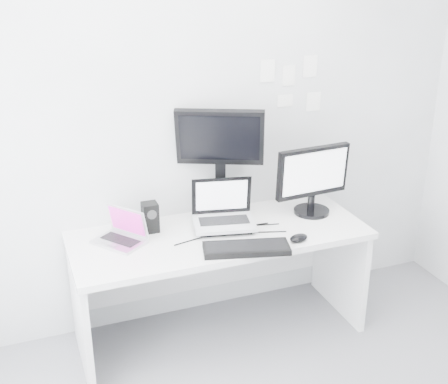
{
  "coord_description": "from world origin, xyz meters",
  "views": [
    {
      "loc": [
        -1.11,
        -1.75,
        2.3
      ],
      "look_at": [
        0.02,
        1.23,
        1.0
      ],
      "focal_mm": 46.93,
      "sensor_mm": 36.0,
      "label": 1
    }
  ],
  "objects": [
    {
      "name": "wall_note_4",
      "position": [
        0.79,
        1.59,
        1.4
      ],
      "size": [
        0.11,
        0.0,
        0.12
      ],
      "primitive_type": "cube",
      "color": "white",
      "rests_on": "back_wall"
    },
    {
      "name": "samsung_monitor",
      "position": [
        0.66,
        1.31,
        0.96
      ],
      "size": [
        0.52,
        0.27,
        0.46
      ],
      "primitive_type": "cube",
      "rotation": [
        0.0,
        0.0,
        0.08
      ],
      "color": "black",
      "rests_on": "desk"
    },
    {
      "name": "dell_laptop",
      "position": [
        0.04,
        1.28,
        0.88
      ],
      "size": [
        0.42,
        0.36,
        0.31
      ],
      "primitive_type": "cube",
      "rotation": [
        0.0,
        0.0,
        -0.21
      ],
      "color": "silver",
      "rests_on": "desk"
    },
    {
      "name": "desk",
      "position": [
        0.0,
        1.25,
        0.36
      ],
      "size": [
        1.8,
        0.7,
        0.73
      ],
      "primitive_type": "cube",
      "color": "white",
      "rests_on": "ground"
    },
    {
      "name": "wall_note_2",
      "position": [
        0.75,
        1.59,
        1.63
      ],
      "size": [
        0.1,
        0.0,
        0.14
      ],
      "primitive_type": "cube",
      "color": "white",
      "rests_on": "back_wall"
    },
    {
      "name": "rear_monitor",
      "position": [
        0.09,
        1.49,
        1.1
      ],
      "size": [
        0.57,
        0.4,
        0.74
      ],
      "primitive_type": "cube",
      "rotation": [
        0.0,
        0.0,
        -0.42
      ],
      "color": "black",
      "rests_on": "desk"
    },
    {
      "name": "wall_note_3",
      "position": [
        0.58,
        1.59,
        1.42
      ],
      "size": [
        0.11,
        0.0,
        0.08
      ],
      "primitive_type": "cube",
      "color": "white",
      "rests_on": "back_wall"
    },
    {
      "name": "mouse",
      "position": [
        0.39,
        0.98,
        0.75
      ],
      "size": [
        0.14,
        0.1,
        0.04
      ],
      "primitive_type": "ellipsoid",
      "rotation": [
        0.0,
        0.0,
        0.25
      ],
      "color": "black",
      "rests_on": "desk"
    },
    {
      "name": "macbook",
      "position": [
        -0.6,
        1.32,
        0.84
      ],
      "size": [
        0.34,
        0.36,
        0.21
      ],
      "primitive_type": "cube",
      "rotation": [
        0.0,
        0.0,
        -0.92
      ],
      "color": "#B2B3B7",
      "rests_on": "desk"
    },
    {
      "name": "speaker",
      "position": [
        -0.39,
        1.42,
        0.82
      ],
      "size": [
        0.11,
        0.11,
        0.18
      ],
      "primitive_type": "cube",
      "rotation": [
        0.0,
        0.0,
        -0.22
      ],
      "color": "black",
      "rests_on": "desk"
    },
    {
      "name": "back_wall",
      "position": [
        0.0,
        1.6,
        1.35
      ],
      "size": [
        3.6,
        0.0,
        3.6
      ],
      "primitive_type": "plane",
      "rotation": [
        1.57,
        0.0,
        0.0
      ],
      "color": "silver",
      "rests_on": "ground"
    },
    {
      "name": "wall_note_1",
      "position": [
        0.6,
        1.59,
        1.58
      ],
      "size": [
        0.09,
        0.0,
        0.13
      ],
      "primitive_type": "cube",
      "color": "white",
      "rests_on": "back_wall"
    },
    {
      "name": "wall_note_0",
      "position": [
        0.45,
        1.59,
        1.62
      ],
      "size": [
        0.1,
        0.0,
        0.14
      ],
      "primitive_type": "cube",
      "color": "white",
      "rests_on": "back_wall"
    },
    {
      "name": "keyboard",
      "position": [
        0.06,
        0.97,
        0.75
      ],
      "size": [
        0.52,
        0.29,
        0.03
      ],
      "primitive_type": "cube",
      "rotation": [
        0.0,
        0.0,
        -0.25
      ],
      "color": "black",
      "rests_on": "desk"
    }
  ]
}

